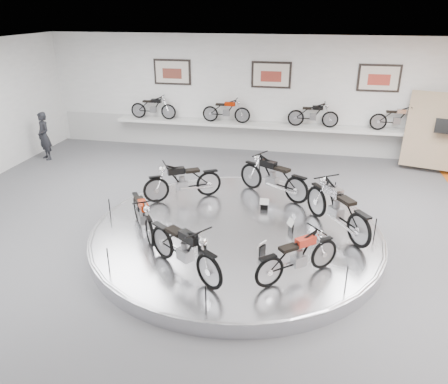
% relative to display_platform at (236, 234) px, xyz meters
% --- Properties ---
extents(floor, '(16.00, 16.00, 0.00)m').
position_rel_display_platform_xyz_m(floor, '(0.00, -0.30, -0.15)').
color(floor, '#575659').
rests_on(floor, ground).
extents(ceiling, '(16.00, 16.00, 0.00)m').
position_rel_display_platform_xyz_m(ceiling, '(0.00, -0.30, 3.85)').
color(ceiling, white).
rests_on(ceiling, wall_back).
extents(wall_back, '(16.00, 0.00, 16.00)m').
position_rel_display_platform_xyz_m(wall_back, '(0.00, 6.70, 1.85)').
color(wall_back, white).
rests_on(wall_back, floor).
extents(dado_band, '(15.68, 0.04, 1.10)m').
position_rel_display_platform_xyz_m(dado_band, '(0.00, 6.68, 0.40)').
color(dado_band, '#BCBCBA').
rests_on(dado_band, floor).
extents(display_platform, '(6.40, 6.40, 0.30)m').
position_rel_display_platform_xyz_m(display_platform, '(0.00, 0.00, 0.00)').
color(display_platform, silver).
rests_on(display_platform, floor).
extents(platform_rim, '(6.40, 6.40, 0.10)m').
position_rel_display_platform_xyz_m(platform_rim, '(0.00, 0.00, 0.12)').
color(platform_rim, '#B2B2BA').
rests_on(platform_rim, display_platform).
extents(shelf, '(11.00, 0.55, 0.10)m').
position_rel_display_platform_xyz_m(shelf, '(0.00, 6.40, 0.85)').
color(shelf, silver).
rests_on(shelf, wall_back).
extents(poster_left, '(1.35, 0.06, 0.88)m').
position_rel_display_platform_xyz_m(poster_left, '(-3.50, 6.66, 2.55)').
color(poster_left, beige).
rests_on(poster_left, wall_back).
extents(poster_center, '(1.35, 0.06, 0.88)m').
position_rel_display_platform_xyz_m(poster_center, '(0.00, 6.66, 2.55)').
color(poster_center, beige).
rests_on(poster_center, wall_back).
extents(poster_right, '(1.35, 0.06, 0.88)m').
position_rel_display_platform_xyz_m(poster_right, '(3.50, 6.66, 2.55)').
color(poster_right, beige).
rests_on(poster_right, wall_back).
extents(display_panel, '(2.56, 1.52, 2.30)m').
position_rel_display_platform_xyz_m(display_panel, '(5.60, 5.80, 1.10)').
color(display_panel, '#9E8067').
rests_on(display_panel, floor).
extents(shelf_bike_a, '(1.22, 0.43, 0.73)m').
position_rel_display_platform_xyz_m(shelf_bike_a, '(-4.20, 6.40, 1.27)').
color(shelf_bike_a, black).
rests_on(shelf_bike_a, shelf).
extents(shelf_bike_b, '(1.22, 0.43, 0.73)m').
position_rel_display_platform_xyz_m(shelf_bike_b, '(-1.50, 6.40, 1.27)').
color(shelf_bike_b, '#9A1C00').
rests_on(shelf_bike_b, shelf).
extents(shelf_bike_c, '(1.22, 0.43, 0.73)m').
position_rel_display_platform_xyz_m(shelf_bike_c, '(1.50, 6.40, 1.27)').
color(shelf_bike_c, black).
rests_on(shelf_bike_c, shelf).
extents(shelf_bike_d, '(1.22, 0.43, 0.73)m').
position_rel_display_platform_xyz_m(shelf_bike_d, '(4.20, 6.40, 1.27)').
color(shelf_bike_d, '#B3B2B7').
rests_on(shelf_bike_d, shelf).
extents(bike_a, '(1.64, 1.96, 1.13)m').
position_rel_display_platform_xyz_m(bike_a, '(2.15, 0.36, 0.71)').
color(bike_a, '#B3B2B7').
rests_on(bike_a, display_platform).
extents(bike_b, '(1.89, 1.48, 1.07)m').
position_rel_display_platform_xyz_m(bike_b, '(0.61, 2.00, 0.68)').
color(bike_b, black).
rests_on(bike_b, display_platform).
extents(bike_c, '(1.79, 1.38, 1.01)m').
position_rel_display_platform_xyz_m(bike_c, '(-1.61, 1.32, 0.65)').
color(bike_c, black).
rests_on(bike_c, display_platform).
extents(bike_d, '(1.32, 1.60, 0.92)m').
position_rel_display_platform_xyz_m(bike_d, '(-1.94, -0.58, 0.61)').
color(bike_d, '#9A1C00').
rests_on(bike_d, display_platform).
extents(bike_e, '(1.77, 1.51, 1.02)m').
position_rel_display_platform_xyz_m(bike_e, '(-0.63, -1.88, 0.66)').
color(bike_e, black).
rests_on(bike_e, display_platform).
extents(bike_f, '(1.53, 1.42, 0.91)m').
position_rel_display_platform_xyz_m(bike_f, '(1.41, -1.63, 0.61)').
color(bike_f, '#B12919').
rests_on(bike_f, display_platform).
extents(visitor, '(0.71, 0.65, 1.62)m').
position_rel_display_platform_xyz_m(visitor, '(-7.35, 4.28, 0.66)').
color(visitor, black).
rests_on(visitor, floor).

